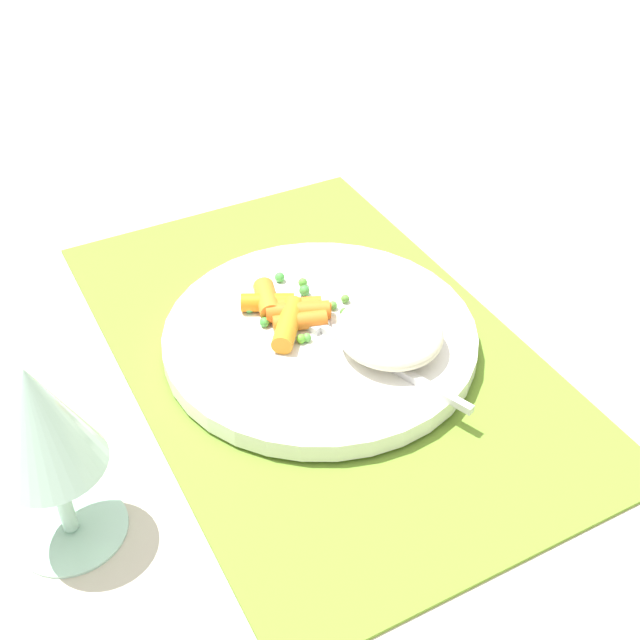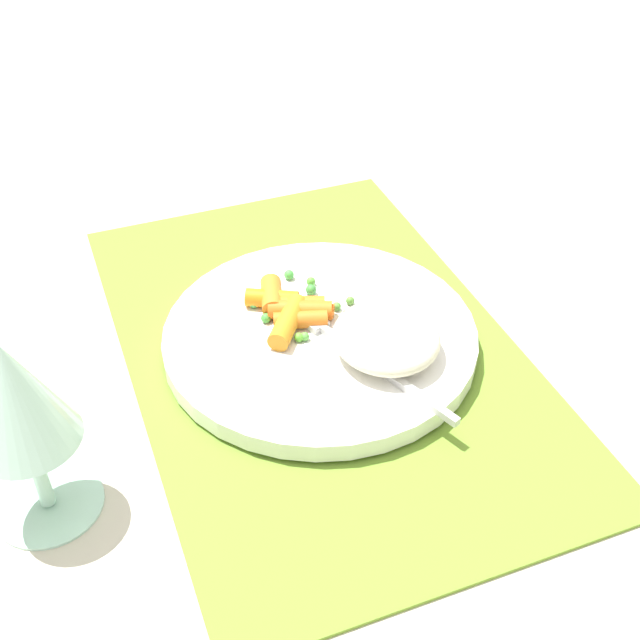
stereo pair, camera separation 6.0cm
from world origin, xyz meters
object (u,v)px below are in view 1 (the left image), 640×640
rice_mound (389,332)px  wine_glass (40,426)px  fork (350,343)px  plate (320,337)px  carrot_portion (287,311)px

rice_mound → wine_glass: wine_glass is taller
wine_glass → fork: bearing=-77.1°
plate → rice_mound: rice_mound is taller
carrot_portion → wine_glass: wine_glass is taller
plate → wine_glass: wine_glass is taller
carrot_portion → fork: carrot_portion is taller
fork → wine_glass: 0.25m
plate → rice_mound: size_ratio=2.90×
plate → rice_mound: bearing=-139.0°
plate → carrot_portion: 0.03m
plate → fork: size_ratio=1.43×
fork → wine_glass: (-0.05, 0.24, 0.07)m
plate → wine_glass: bearing=110.1°
wine_glass → carrot_portion: bearing=-62.8°
plate → rice_mound: (-0.04, -0.04, 0.02)m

